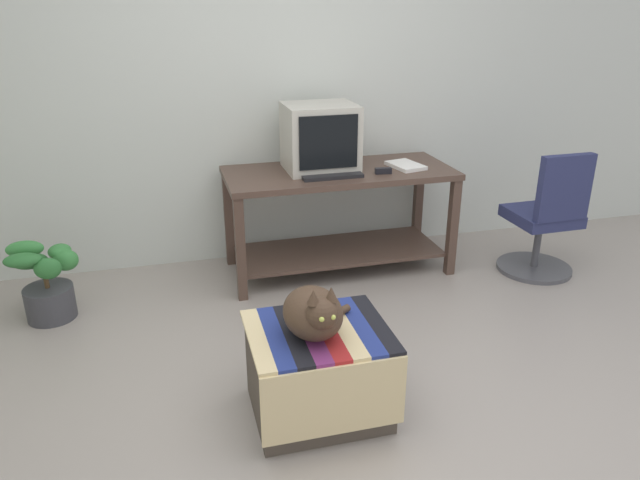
# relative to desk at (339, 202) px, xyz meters

# --- Properties ---
(ground_plane) EXTENTS (14.00, 14.00, 0.00)m
(ground_plane) POSITION_rel_desk_xyz_m (-0.36, -1.60, -0.50)
(ground_plane) COLOR #9E9389
(back_wall) EXTENTS (8.00, 0.10, 2.60)m
(back_wall) POSITION_rel_desk_xyz_m (-0.36, 0.45, 0.80)
(back_wall) COLOR silver
(back_wall) RESTS_ON ground_plane
(desk) EXTENTS (1.55, 0.67, 0.73)m
(desk) POSITION_rel_desk_xyz_m (0.00, 0.00, 0.00)
(desk) COLOR #4C382D
(desk) RESTS_ON ground_plane
(tv_monitor) EXTENTS (0.47, 0.42, 0.44)m
(tv_monitor) POSITION_rel_desk_xyz_m (-0.12, 0.05, 0.44)
(tv_monitor) COLOR #BCB7A8
(tv_monitor) RESTS_ON desk
(keyboard) EXTENTS (0.40, 0.16, 0.02)m
(keyboard) POSITION_rel_desk_xyz_m (-0.10, -0.15, 0.24)
(keyboard) COLOR black
(keyboard) RESTS_ON desk
(book) EXTENTS (0.23, 0.30, 0.02)m
(book) POSITION_rel_desk_xyz_m (0.46, -0.05, 0.24)
(book) COLOR white
(book) RESTS_ON desk
(ottoman_with_blanket) EXTENTS (0.63, 0.55, 0.44)m
(ottoman_with_blanket) POSITION_rel_desk_xyz_m (-0.55, -1.52, -0.28)
(ottoman_with_blanket) COLOR #4C4238
(ottoman_with_blanket) RESTS_ON ground_plane
(cat) EXTENTS (0.36, 0.37, 0.29)m
(cat) POSITION_rel_desk_xyz_m (-0.58, -1.57, 0.06)
(cat) COLOR #473323
(cat) RESTS_ON ottoman_with_blanket
(potted_plant) EXTENTS (0.39, 0.30, 0.51)m
(potted_plant) POSITION_rel_desk_xyz_m (-1.90, -0.23, -0.28)
(potted_plant) COLOR #3D3D42
(potted_plant) RESTS_ON ground_plane
(office_chair) EXTENTS (0.52, 0.52, 0.89)m
(office_chair) POSITION_rel_desk_xyz_m (1.36, -0.45, -0.12)
(office_chair) COLOR #4C4C51
(office_chair) RESTS_ON ground_plane
(stapler) EXTENTS (0.11, 0.05, 0.04)m
(stapler) POSITION_rel_desk_xyz_m (0.26, -0.16, 0.25)
(stapler) COLOR black
(stapler) RESTS_ON desk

